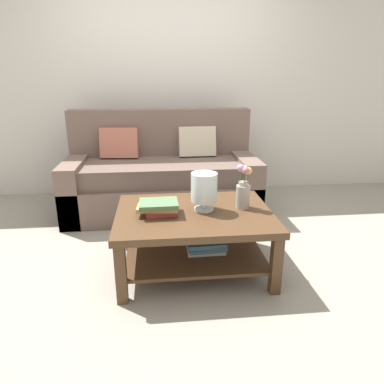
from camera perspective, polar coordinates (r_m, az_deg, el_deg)
The scene contains 7 objects.
ground_plane at distance 3.07m, azimuth -1.77°, elevation -8.84°, with size 10.00×10.00×0.00m, color gray.
back_wall at distance 4.38m, azimuth -3.63°, elevation 17.72°, with size 6.40×0.12×2.70m, color beige.
couch at distance 3.78m, azimuth -4.92°, elevation 2.39°, with size 1.98×0.90×1.06m.
coffee_table at distance 2.60m, azimuth 0.48°, elevation -5.95°, with size 1.13×0.85×0.47m.
book_stack_main at distance 2.49m, azimuth -5.40°, elevation -2.50°, with size 0.30×0.21×0.10m.
glass_hurricane_vase at distance 2.52m, azimuth 1.98°, elevation 0.60°, with size 0.19×0.19×0.28m.
flower_pitcher at distance 2.60m, azimuth 8.39°, elevation 0.44°, with size 0.11×0.10×0.34m.
Camera 1 is at (-0.19, -2.72, 1.42)m, focal length 32.63 mm.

